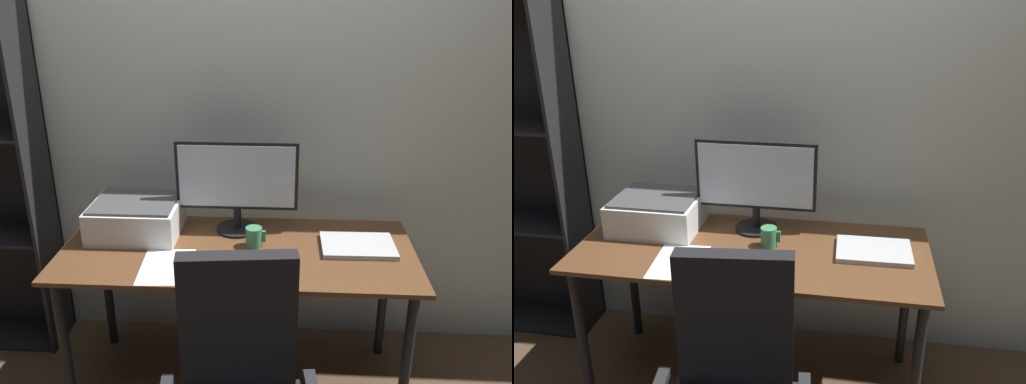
% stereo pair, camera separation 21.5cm
% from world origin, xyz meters
% --- Properties ---
extents(ground_plane, '(12.00, 12.00, 0.00)m').
position_xyz_m(ground_plane, '(0.00, 0.00, 0.00)').
color(ground_plane, '#4C3826').
extents(back_wall, '(6.40, 0.10, 2.60)m').
position_xyz_m(back_wall, '(0.00, 0.50, 1.30)').
color(back_wall, beige).
rests_on(back_wall, ground).
extents(desk, '(1.55, 0.66, 0.74)m').
position_xyz_m(desk, '(0.00, 0.00, 0.65)').
color(desk, '#56351E').
rests_on(desk, ground).
extents(monitor, '(0.56, 0.20, 0.43)m').
position_xyz_m(monitor, '(-0.02, 0.19, 0.99)').
color(monitor, black).
rests_on(monitor, desk).
extents(keyboard, '(0.29, 0.11, 0.02)m').
position_xyz_m(keyboard, '(-0.05, -0.15, 0.75)').
color(keyboard, '#B7BABC').
rests_on(keyboard, desk).
extents(mouse, '(0.08, 0.11, 0.03)m').
position_xyz_m(mouse, '(0.14, -0.13, 0.76)').
color(mouse, black).
rests_on(mouse, desk).
extents(coffee_mug, '(0.09, 0.07, 0.09)m').
position_xyz_m(coffee_mug, '(0.07, 0.03, 0.79)').
color(coffee_mug, '#387F51').
rests_on(coffee_mug, desk).
extents(laptop, '(0.32, 0.24, 0.02)m').
position_xyz_m(laptop, '(0.53, 0.04, 0.75)').
color(laptop, '#B7BABC').
rests_on(laptop, desk).
extents(printer, '(0.40, 0.34, 0.16)m').
position_xyz_m(printer, '(-0.48, 0.13, 0.82)').
color(printer, silver).
rests_on(printer, desk).
extents(paper_sheet, '(0.23, 0.31, 0.00)m').
position_xyz_m(paper_sheet, '(-0.28, -0.18, 0.74)').
color(paper_sheet, white).
rests_on(paper_sheet, desk).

